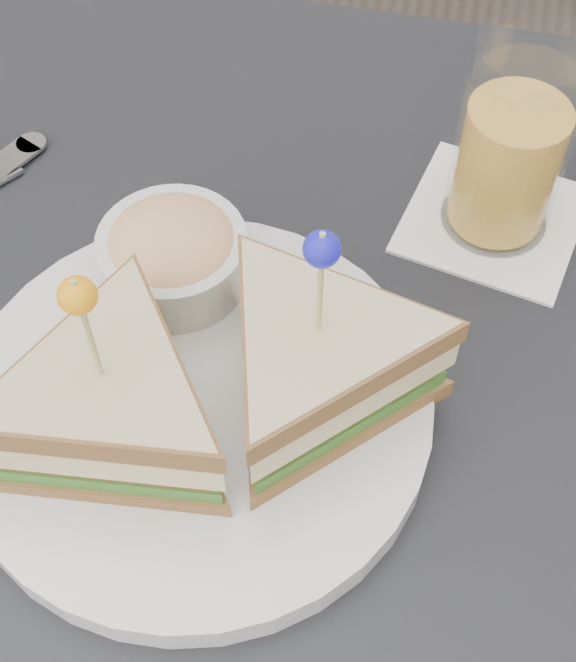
{
  "coord_description": "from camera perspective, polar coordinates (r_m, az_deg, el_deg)",
  "views": [
    {
      "loc": [
        0.08,
        -0.3,
        1.25
      ],
      "look_at": [
        0.01,
        0.01,
        0.8
      ],
      "focal_mm": 50.0,
      "sensor_mm": 36.0,
      "label": 1
    }
  ],
  "objects": [
    {
      "name": "table",
      "position": [
        0.65,
        -1.06,
        -7.0
      ],
      "size": [
        0.8,
        0.8,
        0.75
      ],
      "color": "black",
      "rests_on": "ground"
    },
    {
      "name": "drink_set",
      "position": [
        0.64,
        13.63,
        10.77
      ],
      "size": [
        0.14,
        0.14,
        0.15
      ],
      "rotation": [
        0.0,
        0.0,
        -0.21
      ],
      "color": "white",
      "rests_on": "table"
    },
    {
      "name": "plate_meal",
      "position": [
        0.54,
        -5.1,
        -2.79
      ],
      "size": [
        0.38,
        0.38,
        0.17
      ],
      "rotation": [
        0.0,
        0.0,
        -0.42
      ],
      "color": "silver",
      "rests_on": "table"
    }
  ]
}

